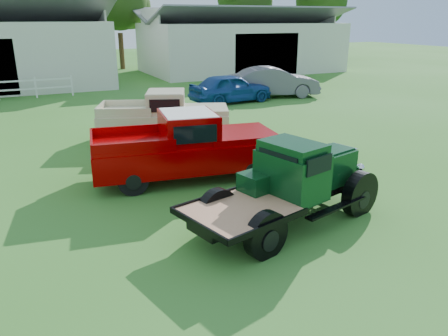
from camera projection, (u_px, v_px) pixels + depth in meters
name	position (u px, v px, depth m)	size (l,w,h in m)	color
ground	(239.00, 230.00, 9.60)	(120.00, 120.00, 0.00)	#2F6F1D
shed_right	(241.00, 40.00, 37.48)	(16.80, 9.20, 5.20)	silver
tree_b	(3.00, 0.00, 35.17)	(6.90, 6.90, 11.50)	#244010
tree_c	(119.00, 17.00, 38.36)	(5.40, 5.40, 9.00)	#244010
tree_d	(245.00, 12.00, 44.30)	(6.00, 6.00, 10.00)	#244010
tree_e	(321.00, 15.00, 45.90)	(5.70, 5.70, 9.50)	#244010
vintage_flatbed	(288.00, 184.00, 9.65)	(4.77, 1.89, 1.89)	#0B3819
red_pickup	(185.00, 146.00, 12.42)	(5.38, 2.07, 1.96)	#930001
white_pickup	(164.00, 116.00, 16.44)	(4.98, 1.93, 1.83)	#BDB593
misc_car_blue	(231.00, 88.00, 23.87)	(1.85, 4.61, 1.57)	navy
misc_car_grey	(274.00, 82.00, 25.56)	(1.82, 5.23, 1.72)	#57545F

